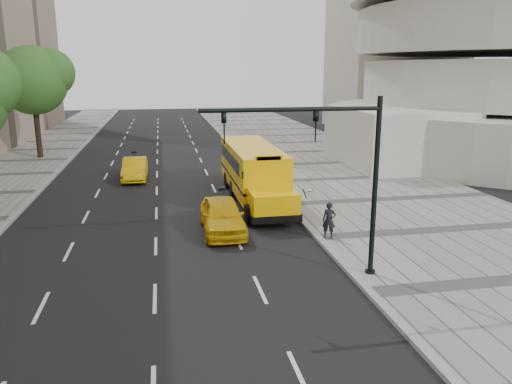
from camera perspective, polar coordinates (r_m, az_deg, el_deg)
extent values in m
plane|color=black|center=(26.34, -9.15, -2.30)|extent=(140.00, 140.00, 0.00)
cube|color=gray|center=(29.14, 15.13, -0.88)|extent=(12.00, 140.00, 0.15)
cube|color=gray|center=(27.11, 3.62, -1.51)|extent=(0.30, 140.00, 0.15)
cube|color=gray|center=(27.35, -26.16, -2.81)|extent=(0.30, 140.00, 0.15)
cylinder|color=silver|center=(50.05, 27.14, 6.35)|extent=(32.00, 32.00, 4.00)
cube|color=silver|center=(39.75, 15.65, 6.07)|extent=(8.00, 10.00, 4.40)
cylinder|color=black|center=(44.71, -23.73, 7.05)|extent=(0.44, 0.44, 5.66)
sphere|color=#2B5B1E|center=(44.50, -24.18, 11.57)|extent=(5.47, 5.47, 5.47)
sphere|color=#2B5B1E|center=(44.50, -22.42, 12.51)|extent=(3.83, 3.83, 3.83)
sphere|color=#2B5B1E|center=(44.38, -25.64, 10.90)|extent=(3.55, 3.55, 3.55)
cube|color=#F5B501|center=(28.76, -0.44, 2.90)|extent=(2.50, 9.00, 2.45)
cube|color=#F5B501|center=(23.66, 1.94, -1.22)|extent=(2.20, 2.00, 1.10)
cube|color=black|center=(22.98, 2.41, -3.10)|extent=(2.38, 0.25, 0.35)
cube|color=black|center=(28.86, -0.44, 1.87)|extent=(2.52, 9.00, 0.12)
cube|color=black|center=(24.39, 1.42, 2.03)|extent=(2.05, 0.10, 0.90)
cube|color=black|center=(29.15, -0.62, 4.00)|extent=(2.52, 7.50, 0.70)
cube|color=#F5B501|center=(24.23, 1.44, 3.88)|extent=(1.40, 0.12, 0.28)
ellipsoid|color=silver|center=(22.53, 6.51, 0.03)|extent=(0.32, 0.32, 0.14)
cylinder|color=black|center=(22.71, 5.76, -0.36)|extent=(0.36, 0.47, 0.58)
cylinder|color=black|center=(23.89, -0.87, -2.55)|extent=(0.30, 1.00, 1.00)
cylinder|color=black|center=(24.36, 4.37, -2.27)|extent=(0.30, 1.00, 1.00)
cylinder|color=black|center=(28.85, -2.64, 0.33)|extent=(0.30, 1.00, 1.00)
cylinder|color=black|center=(29.25, 1.74, 0.52)|extent=(0.30, 1.00, 1.00)
cylinder|color=black|center=(31.27, -3.30, 1.38)|extent=(0.30, 1.00, 1.00)
cylinder|color=black|center=(31.63, 0.77, 1.55)|extent=(0.30, 1.00, 1.00)
imported|color=#DBA809|center=(22.73, -3.88, -2.70)|extent=(1.91, 4.64, 1.57)
imported|color=#DBA809|center=(34.49, -13.67, 2.58)|extent=(1.59, 4.41, 1.45)
imported|color=black|center=(21.68, 8.34, -3.22)|extent=(0.68, 0.58, 1.58)
cylinder|color=black|center=(17.66, 13.43, 0.20)|extent=(0.18, 0.18, 6.40)
cylinder|color=black|center=(18.61, 12.89, -9.04)|extent=(0.36, 0.36, 0.25)
cylinder|color=black|center=(16.22, 4.13, 9.38)|extent=(6.00, 0.14, 0.14)
imported|color=black|center=(16.50, 6.81, 7.47)|extent=(0.16, 0.20, 1.00)
imported|color=black|center=(15.86, -3.67, 7.29)|extent=(0.16, 0.20, 1.00)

